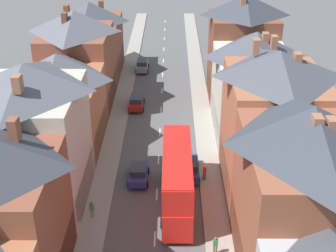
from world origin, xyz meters
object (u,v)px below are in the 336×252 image
at_px(car_parked_left_a, 139,173).
at_px(car_parked_right_a, 142,65).
at_px(car_near_silver, 136,101).
at_px(pedestrian_far_left, 204,172).
at_px(pedestrian_mid_left, 215,245).
at_px(pedestrian_mid_right, 92,209).
at_px(double_decker_bus_lead, 177,178).
at_px(car_mid_black, 190,168).

bearing_deg(car_parked_left_a, car_parked_right_a, 92.53).
relative_size(car_near_silver, pedestrian_far_left, 2.70).
height_order(pedestrian_mid_left, pedestrian_mid_right, same).
relative_size(double_decker_bus_lead, car_near_silver, 2.49).
height_order(car_near_silver, pedestrian_mid_right, pedestrian_mid_right).
xyz_separation_m(car_parked_right_a, car_mid_black, (6.20, -28.51, 0.01)).
bearing_deg(pedestrian_mid_right, car_mid_black, 38.52).
height_order(car_near_silver, car_parked_right_a, car_parked_right_a).
bearing_deg(car_parked_right_a, pedestrian_mid_left, -78.88).
bearing_deg(pedestrian_mid_left, double_decker_bus_lead, 114.76).
distance_m(car_parked_right_a, pedestrian_far_left, 30.46).
xyz_separation_m(car_parked_right_a, pedestrian_mid_right, (-2.26, -35.24, 0.19)).
height_order(pedestrian_mid_right, pedestrian_far_left, same).
bearing_deg(car_near_silver, pedestrian_mid_right, -95.83).
relative_size(car_parked_left_a, car_mid_black, 0.90).
relative_size(double_decker_bus_lead, car_parked_left_a, 2.81).
height_order(car_near_silver, pedestrian_mid_left, pedestrian_mid_left).
distance_m(car_near_silver, car_parked_left_a, 16.40).
relative_size(double_decker_bus_lead, car_mid_black, 2.52).
height_order(car_parked_left_a, car_mid_black, car_mid_black).
bearing_deg(car_parked_left_a, pedestrian_mid_left, -57.30).
distance_m(double_decker_bus_lead, car_near_silver, 20.87).
distance_m(car_parked_right_a, pedestrian_mid_left, 40.28).
height_order(car_mid_black, pedestrian_mid_left, pedestrian_mid_left).
bearing_deg(pedestrian_far_left, double_decker_bus_lead, -125.14).
xyz_separation_m(car_near_silver, pedestrian_far_left, (7.55, -16.41, 0.22)).
height_order(pedestrian_mid_left, pedestrian_far_left, same).
bearing_deg(car_parked_right_a, pedestrian_mid_right, -93.67).
xyz_separation_m(double_decker_bus_lead, pedestrian_mid_left, (2.88, -6.23, -1.78)).
xyz_separation_m(car_near_silver, pedestrian_mid_left, (7.77, -26.42, 0.22)).
relative_size(car_parked_left_a, pedestrian_mid_right, 2.38).
bearing_deg(car_mid_black, pedestrian_mid_left, -81.91).
height_order(double_decker_bus_lead, car_parked_left_a, double_decker_bus_lead).
bearing_deg(double_decker_bus_lead, car_mid_black, 74.70).
height_order(double_decker_bus_lead, pedestrian_mid_right, double_decker_bus_lead).
xyz_separation_m(double_decker_bus_lead, car_mid_black, (1.31, 4.79, -1.96)).
bearing_deg(pedestrian_mid_left, car_parked_left_a, 122.70).
bearing_deg(double_decker_bus_lead, pedestrian_mid_right, -164.75).
relative_size(car_parked_right_a, car_mid_black, 1.00).
bearing_deg(pedestrian_mid_left, pedestrian_mid_right, 156.86).
xyz_separation_m(pedestrian_mid_left, pedestrian_far_left, (-0.21, 10.02, 0.00)).
xyz_separation_m(double_decker_bus_lead, pedestrian_mid_right, (-7.15, -1.95, -1.78)).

